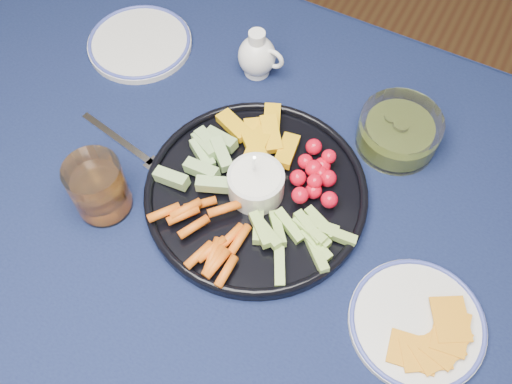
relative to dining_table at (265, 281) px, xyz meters
The scene contains 9 objects.
dining_table is the anchor object (origin of this frame).
crudite_platter 0.15m from the dining_table, 126.93° to the left, with size 0.35×0.35×0.11m.
creamer_pitcher 0.39m from the dining_table, 119.86° to the left, with size 0.09×0.07×0.09m.
pickle_bowl 0.33m from the dining_table, 72.11° to the left, with size 0.13×0.13×0.06m.
cheese_plate 0.25m from the dining_table, ahead, with size 0.19×0.19×0.02m.
juice_tumbler 0.30m from the dining_table, behind, with size 0.09×0.09×0.10m.
fork_left 0.31m from the dining_table, 166.31° to the left, with size 0.19×0.05×0.00m.
fork_right 0.29m from the dining_table, ahead, with size 0.13×0.10×0.00m.
side_plate_extra 0.50m from the dining_table, 146.05° to the left, with size 0.19×0.19×0.02m.
Camera 1 is at (0.15, -0.31, 1.53)m, focal length 40.00 mm.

